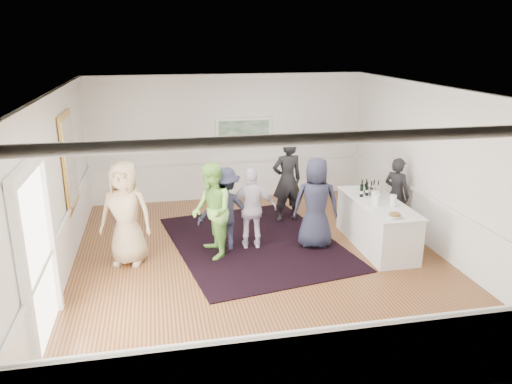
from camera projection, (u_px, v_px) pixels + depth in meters
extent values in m
plane|color=brown|center=(260.00, 261.00, 9.47)|extent=(8.00, 8.00, 0.00)
cube|color=white|center=(261.00, 90.00, 8.51)|extent=(7.00, 8.00, 0.02)
cube|color=white|center=(56.00, 191.00, 8.33)|extent=(0.02, 8.00, 3.20)
cube|color=white|center=(437.00, 170.00, 9.66)|extent=(0.02, 8.00, 3.20)
cube|color=white|center=(228.00, 138.00, 12.73)|extent=(7.00, 0.02, 3.20)
cube|color=white|center=(339.00, 282.00, 5.25)|extent=(7.00, 0.02, 3.20)
cube|color=gold|center=(69.00, 161.00, 9.49)|extent=(0.04, 1.25, 1.85)
cube|color=white|center=(71.00, 161.00, 9.50)|extent=(0.01, 1.05, 1.65)
cube|color=white|center=(26.00, 289.00, 5.91)|extent=(0.10, 0.14, 2.40)
cube|color=white|center=(51.00, 237.00, 7.45)|extent=(0.10, 0.14, 2.40)
cube|color=white|center=(27.00, 168.00, 6.30)|extent=(0.10, 1.78, 0.16)
cube|color=white|center=(37.00, 261.00, 6.68)|extent=(0.02, 1.50, 2.40)
cube|color=white|center=(244.00, 130.00, 12.71)|extent=(1.44, 0.05, 0.66)
cube|color=#235F31|center=(244.00, 131.00, 12.68)|extent=(1.30, 0.01, 0.52)
cube|color=black|center=(255.00, 242.00, 10.28)|extent=(3.80, 4.60, 0.02)
cube|color=silver|center=(376.00, 224.00, 10.02)|extent=(0.82, 2.26, 0.93)
cube|color=silver|center=(378.00, 202.00, 9.88)|extent=(0.88, 2.32, 0.02)
imported|color=black|center=(396.00, 195.00, 10.74)|extent=(0.64, 0.71, 1.63)
imported|color=tan|center=(126.00, 213.00, 9.11)|extent=(1.09, 0.85, 1.96)
imported|color=#7FC950|center=(212.00, 211.00, 9.40)|extent=(0.80, 0.97, 1.85)
imported|color=silver|center=(252.00, 209.00, 9.83)|extent=(1.00, 0.50, 1.64)
imported|color=#1F2235|center=(225.00, 209.00, 9.77)|extent=(1.11, 0.67, 1.68)
imported|color=black|center=(287.00, 180.00, 11.27)|extent=(0.75, 0.54, 1.92)
imported|color=#1F2235|center=(316.00, 203.00, 9.87)|extent=(1.02, 0.80, 1.83)
cylinder|color=#6BA23A|center=(377.00, 200.00, 9.60)|extent=(0.12, 0.12, 0.24)
cylinder|color=#E24B42|center=(393.00, 200.00, 9.59)|extent=(0.12, 0.12, 0.24)
cylinder|color=#6FA83C|center=(375.00, 197.00, 9.79)|extent=(0.12, 0.12, 0.24)
cylinder|color=silver|center=(376.00, 192.00, 10.08)|extent=(0.26, 0.26, 0.25)
imported|color=white|center=(395.00, 216.00, 9.01)|extent=(0.27, 0.27, 0.07)
cylinder|color=olive|center=(395.00, 215.00, 9.00)|extent=(0.19, 0.19, 0.04)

